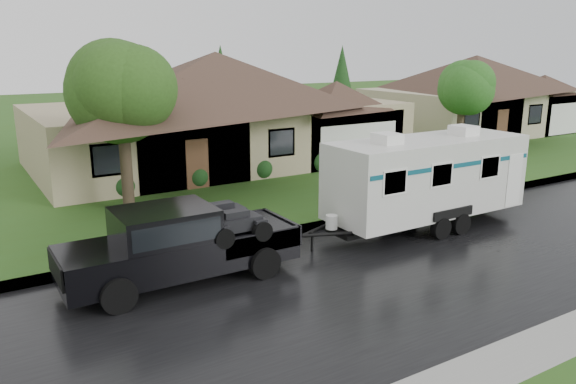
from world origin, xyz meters
The scene contains 11 objects.
ground centered at (0.00, 0.00, 0.00)m, with size 140.00×140.00×0.00m, color #2F561A.
road centered at (0.00, -2.00, 0.01)m, with size 140.00×8.00×0.01m, color black.
curb centered at (0.00, 2.25, 0.07)m, with size 140.00×0.50×0.15m, color gray.
lawn centered at (0.00, 15.00, 0.07)m, with size 140.00×26.00×0.15m, color #2F561A.
house_main centered at (2.29, 13.84, 3.59)m, with size 19.44×10.80×6.90m.
house_neighbor centered at (22.27, 14.34, 3.32)m, with size 15.12×9.72×6.45m.
tree_left_green centered at (-4.71, 7.16, 4.50)m, with size 3.79×3.79×6.27m.
tree_right_green centered at (13.83, 8.34, 3.84)m, with size 3.22×3.22×5.33m.
shrub_row centered at (2.00, 9.30, 0.65)m, with size 13.60×1.00×1.00m.
pickup_truck centered at (-5.39, 0.45, 1.08)m, with size 6.06×2.30×2.02m.
travel_trailer centered at (3.42, 0.45, 1.78)m, with size 7.47×2.63×3.35m.
Camera 1 is at (-10.08, -12.68, 5.91)m, focal length 35.00 mm.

